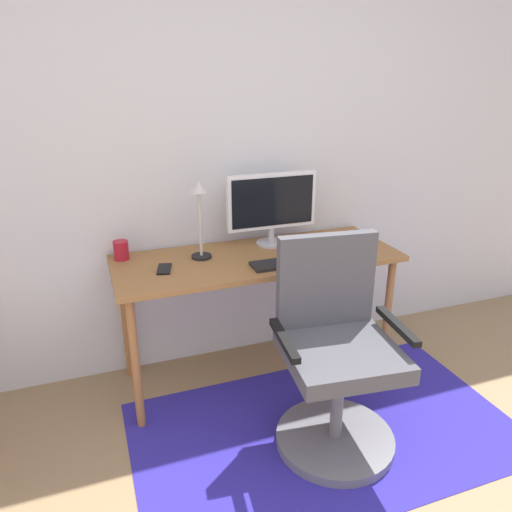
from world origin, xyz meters
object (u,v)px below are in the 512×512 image
object	(u,v)px
cell_phone	(164,269)
desk_lamp	(199,208)
computer_mouse	(349,253)
coffee_cup	(121,250)
office_chair	(335,364)
monitor	(272,204)
desk	(257,269)
keyboard	(291,262)

from	to	relation	value
cell_phone	desk_lamp	bearing A→B (deg)	39.72
computer_mouse	desk_lamp	world-z (taller)	desk_lamp
coffee_cup	office_chair	world-z (taller)	office_chair
coffee_cup	cell_phone	world-z (taller)	coffee_cup
monitor	computer_mouse	world-z (taller)	monitor
desk	monitor	distance (m)	0.39
cell_phone	office_chair	xyz separation A→B (m)	(0.68, -0.61, -0.35)
desk	computer_mouse	bearing A→B (deg)	-20.30
coffee_cup	office_chair	bearing A→B (deg)	-44.07
cell_phone	desk_lamp	size ratio (longest dim) A/B	0.33
desk	keyboard	xyz separation A→B (m)	(0.12, -0.17, 0.09)
keyboard	cell_phone	distance (m)	0.66
keyboard	cell_phone	xyz separation A→B (m)	(-0.65, 0.15, -0.00)
desk_lamp	office_chair	bearing A→B (deg)	-57.46
office_chair	desk	bearing A→B (deg)	110.27
monitor	desk_lamp	bearing A→B (deg)	-169.84
monitor	keyboard	distance (m)	0.41
keyboard	office_chair	xyz separation A→B (m)	(0.03, -0.47, -0.35)
monitor	computer_mouse	bearing A→B (deg)	-45.11
keyboard	desk_lamp	bearing A→B (deg)	149.44
keyboard	computer_mouse	world-z (taller)	computer_mouse
desk	office_chair	bearing A→B (deg)	-76.24
keyboard	coffee_cup	distance (m)	0.92
keyboard	desk_lamp	xyz separation A→B (m)	(-0.42, 0.25, 0.27)
monitor	desk	bearing A→B (deg)	-133.05
desk	monitor	size ratio (longest dim) A/B	2.95
desk	office_chair	xyz separation A→B (m)	(0.16, -0.64, -0.26)
coffee_cup	desk_lamp	bearing A→B (deg)	-17.01
office_chair	monitor	bearing A→B (deg)	97.36
monitor	office_chair	bearing A→B (deg)	-89.15
computer_mouse	office_chair	size ratio (longest dim) A/B	0.10
desk	coffee_cup	size ratio (longest dim) A/B	15.23
desk_lamp	keyboard	bearing A→B (deg)	-30.56
desk	computer_mouse	world-z (taller)	computer_mouse
office_chair	coffee_cup	bearing A→B (deg)	142.44
monitor	computer_mouse	xyz separation A→B (m)	(0.33, -0.33, -0.23)
cell_phone	desk_lamp	xyz separation A→B (m)	(0.22, 0.11, 0.28)
desk_lamp	office_chair	size ratio (longest dim) A/B	0.42
monitor	keyboard	world-z (taller)	monitor
computer_mouse	coffee_cup	size ratio (longest dim) A/B	1.00
monitor	keyboard	bearing A→B (deg)	-93.63
keyboard	office_chair	distance (m)	0.58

